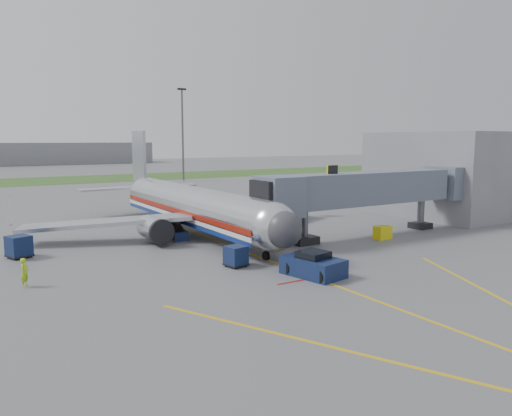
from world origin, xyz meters
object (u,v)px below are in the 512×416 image
ramp_worker (25,273)px  airliner (193,206)px  belt_loader (177,233)px

ramp_worker → airliner: bearing=-22.1°
belt_loader → ramp_worker: 17.07m
belt_loader → ramp_worker: belt_loader is taller
ramp_worker → belt_loader: bearing=-22.5°
airliner → belt_loader: 3.78m
airliner → belt_loader: size_ratio=8.74×
airliner → ramp_worker: size_ratio=19.42×
airliner → ramp_worker: bearing=-145.8°
airliner → belt_loader: airliner is taller
belt_loader → airliner: bearing=36.4°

